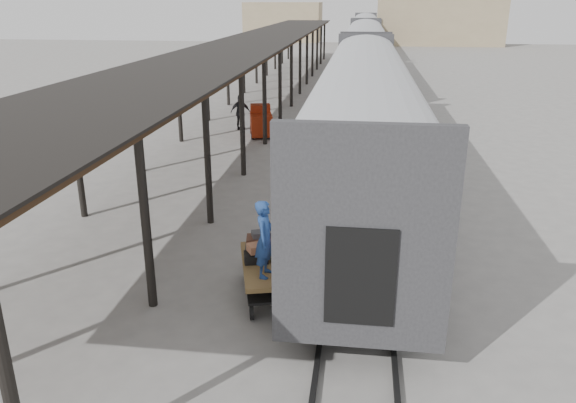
# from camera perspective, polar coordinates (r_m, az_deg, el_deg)

# --- Properties ---
(ground) EXTENTS (160.00, 160.00, 0.00)m
(ground) POSITION_cam_1_polar(r_m,az_deg,el_deg) (14.47, -5.72, -6.80)
(ground) COLOR slate
(ground) RESTS_ON ground
(train) EXTENTS (3.45, 76.01, 4.01)m
(train) POSITION_cam_1_polar(r_m,az_deg,el_deg) (46.52, 7.82, 15.04)
(train) COLOR silver
(train) RESTS_ON ground
(canopy) EXTENTS (4.90, 64.30, 4.15)m
(canopy) POSITION_cam_1_polar(r_m,az_deg,el_deg) (37.22, -2.71, 16.05)
(canopy) COLOR #422B19
(canopy) RESTS_ON ground
(rails) EXTENTS (1.54, 150.00, 0.12)m
(rails) POSITION_cam_1_polar(r_m,az_deg,el_deg) (47.01, 7.68, 11.86)
(rails) COLOR black
(rails) RESTS_ON ground
(building_far) EXTENTS (18.00, 10.00, 8.00)m
(building_far) POSITION_cam_1_polar(r_m,az_deg,el_deg) (91.26, 15.04, 17.69)
(building_far) COLOR tan
(building_far) RESTS_ON ground
(building_left) EXTENTS (12.00, 8.00, 6.00)m
(building_left) POSITION_cam_1_polar(r_m,az_deg,el_deg) (95.53, -0.46, 17.79)
(building_left) COLOR tan
(building_left) RESTS_ON ground
(baggage_cart) EXTENTS (1.81, 2.64, 0.86)m
(baggage_cart) POSITION_cam_1_polar(r_m,az_deg,el_deg) (12.89, -1.80, -7.00)
(baggage_cart) COLOR brown
(baggage_cart) RESTS_ON ground
(suitcase_stack) EXTENTS (1.16, 1.25, 0.57)m
(suitcase_stack) POSITION_cam_1_polar(r_m,az_deg,el_deg) (13.02, -2.19, -4.69)
(suitcase_stack) COLOR #38373A
(suitcase_stack) RESTS_ON baggage_cart
(luggage_tug) EXTENTS (1.41, 1.91, 1.52)m
(luggage_tug) POSITION_cam_1_polar(r_m,az_deg,el_deg) (28.23, -2.76, 8.04)
(luggage_tug) COLOR maroon
(luggage_tug) RESTS_ON ground
(porter) EXTENTS (0.47, 0.66, 1.71)m
(porter) POSITION_cam_1_polar(r_m,az_deg,el_deg) (11.85, -2.35, -3.81)
(porter) COLOR navy
(porter) RESTS_ON baggage_cart
(pedestrian) EXTENTS (1.09, 0.49, 1.83)m
(pedestrian) POSITION_cam_1_polar(r_m,az_deg,el_deg) (29.66, -4.83, 9.01)
(pedestrian) COLOR black
(pedestrian) RESTS_ON ground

